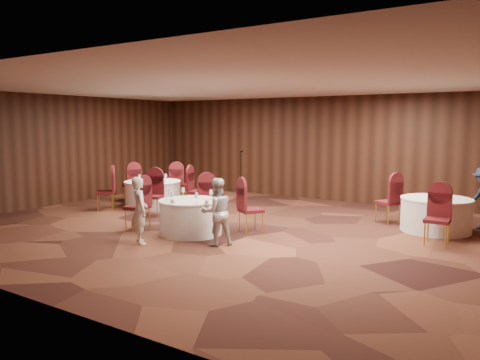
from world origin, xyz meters
The scene contains 14 objects.
ground centered at (0.00, 0.00, 0.00)m, with size 12.00×12.00×0.00m, color black.
room_shell centered at (0.00, 0.00, 1.96)m, with size 12.00×12.00×12.00m.
table_main centered at (-0.37, -0.87, 0.38)m, with size 1.36×1.36×0.74m.
table_left centered at (-3.39, 1.16, 0.38)m, with size 1.59×1.59×0.74m.
table_right centered at (4.00, 2.27, 0.38)m, with size 1.50×1.50×0.74m.
chairs_main centered at (-0.66, -0.26, 0.50)m, with size 3.02×2.10×1.00m.
chairs_left centered at (-3.35, 1.15, 0.50)m, with size 3.17×2.98×1.00m.
chairs_right centered at (3.55, 1.83, 0.50)m, with size 2.01×2.20×1.00m.
tabletop_main centered at (-0.24, -0.97, 0.84)m, with size 1.11×1.10×0.22m.
tabletop_left centered at (-3.39, 1.16, 0.82)m, with size 0.83×0.77×0.22m.
tabletop_right centered at (4.16, 2.05, 0.90)m, with size 0.08×0.08×0.22m.
mic_stand centered at (-2.14, 3.87, 0.43)m, with size 0.24×0.24×1.52m.
woman_a centered at (-0.71, -2.04, 0.66)m, with size 0.48×0.32×1.33m, color white.
woman_b centered at (0.65, -1.33, 0.66)m, with size 0.64×0.50×1.32m, color silver.
Camera 1 is at (5.88, -8.57, 2.36)m, focal length 35.00 mm.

